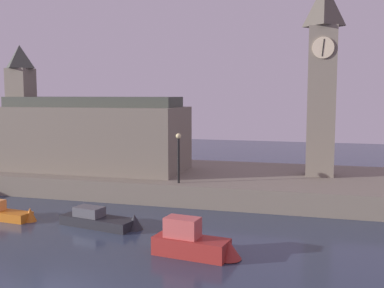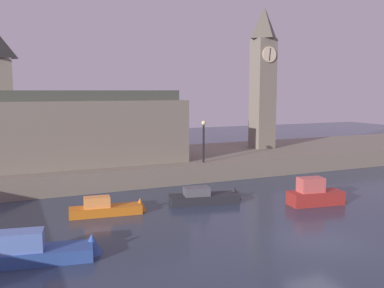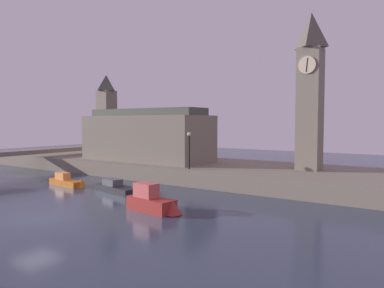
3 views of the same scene
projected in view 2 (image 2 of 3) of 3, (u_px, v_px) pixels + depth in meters
ground_plane at (318, 241)px, 20.67m from camera, size 120.00×120.00×0.00m
far_embankment at (172, 162)px, 38.76m from camera, size 70.00×12.00×1.50m
clock_tower at (263, 76)px, 42.33m from camera, size 2.19×2.24×14.03m
parliament_hall at (85, 127)px, 33.93m from camera, size 14.87×6.11×10.06m
streetlamp at (204, 136)px, 34.11m from camera, size 0.36×0.36×3.40m
boat_patrol_orange at (113, 208)px, 25.17m from camera, size 4.80×1.56×1.38m
boat_tour_blue at (47, 250)px, 18.32m from camera, size 5.66×2.20×1.72m
boat_dinghy_red at (319, 195)px, 27.35m from camera, size 4.30×1.83×1.80m
boat_barge_dark at (212, 197)px, 27.90m from camera, size 5.34×2.28×1.36m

